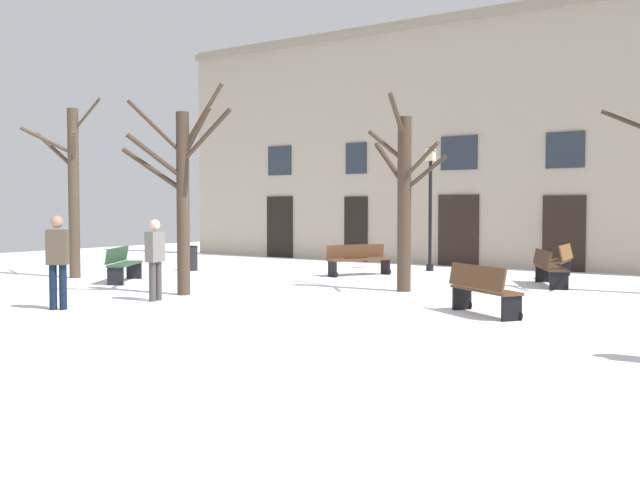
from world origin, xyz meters
TOP-DOWN VIEW (x-y plane):
  - ground_plane at (0.00, 0.00)m, footprint 36.35×36.35m
  - building_facade at (0.01, 10.11)m, footprint 22.72×0.60m
  - tree_near_facade at (-1.85, -0.60)m, footprint 2.62×1.63m
  - tree_right_of_center at (-7.02, 0.49)m, footprint 2.24×1.92m
  - tree_center at (1.79, 2.71)m, footprint 2.37×1.52m
  - streetlamp at (0.01, 7.79)m, footprint 0.30×0.30m
  - litter_bin at (-5.94, 3.86)m, footprint 0.40×0.40m
  - bench_far_corner at (-1.02, 5.38)m, footprint 1.27×1.85m
  - bench_near_lamp at (-5.07, 0.51)m, footprint 1.34×1.72m
  - bench_by_litter_bin at (4.17, 5.70)m, footprint 1.32×1.90m
  - bench_back_to_back_left at (4.66, 0.26)m, footprint 1.60×1.26m
  - bench_near_center_tree at (3.82, 7.90)m, footprint 0.63×1.60m
  - person_by_shop_door at (-2.14, -3.54)m, footprint 0.43×0.41m
  - person_crossing_plaza at (-1.60, -1.63)m, footprint 0.26×0.40m

SIDE VIEW (x-z plane):
  - ground_plane at x=0.00m, z-range 0.00..0.00m
  - litter_bin at x=-5.94m, z-range 0.00..0.75m
  - bench_by_litter_bin at x=4.17m, z-range 0.02..0.89m
  - bench_far_corner at x=-1.02m, z-range 0.02..0.88m
  - bench_near_center_tree at x=3.82m, z-range 0.01..0.91m
  - bench_back_to_back_left at x=4.66m, z-range 0.01..0.91m
  - bench_near_lamp at x=-5.07m, z-range 0.02..0.91m
  - person_crossing_plaza at x=-1.60m, z-range 0.09..1.75m
  - person_by_shop_door at x=-2.14m, z-range 0.10..1.86m
  - tree_center at x=1.79m, z-range -0.05..4.35m
  - streetlamp at x=0.01m, z-range 0.42..4.11m
  - tree_near_facade at x=-1.85m, z-range -0.03..4.57m
  - tree_right_of_center at x=-7.02m, z-range 0.06..4.85m
  - building_facade at x=0.01m, z-range 0.04..8.17m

